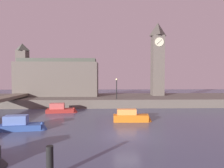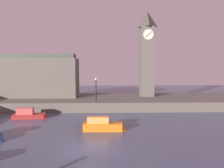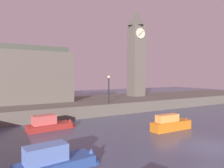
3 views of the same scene
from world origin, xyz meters
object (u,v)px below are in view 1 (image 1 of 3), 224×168
at_px(parliament_hall, 56,77).
at_px(streetlamp, 117,86).
at_px(clock_tower, 158,58).
at_px(boat_patrol_orange, 133,117).
at_px(boat_tour_blue, 25,125).
at_px(boat_dinghy_red, 63,109).
at_px(mooring_post_left, 50,162).

relative_size(parliament_hall, streetlamp, 4.50).
height_order(clock_tower, boat_patrol_orange, clock_tower).
bearing_deg(boat_patrol_orange, clock_tower, 65.24).
height_order(boat_tour_blue, boat_dinghy_red, boat_tour_blue).
distance_m(parliament_hall, boat_dinghy_red, 11.96).
bearing_deg(boat_tour_blue, mooring_post_left, -59.31).
height_order(parliament_hall, mooring_post_left, parliament_hall).
bearing_deg(boat_dinghy_red, parliament_hall, 111.25).
bearing_deg(boat_patrol_orange, boat_dinghy_red, 149.02).
xyz_separation_m(clock_tower, boat_patrol_orange, (-7.51, -16.29, -8.78)).
xyz_separation_m(streetlamp, boat_dinghy_red, (-8.38, -4.25, -3.33)).
bearing_deg(parliament_hall, boat_dinghy_red, -68.75).
distance_m(clock_tower, boat_tour_blue, 28.63).
xyz_separation_m(clock_tower, mooring_post_left, (-13.73, -28.44, -8.48)).
height_order(parliament_hall, boat_patrol_orange, parliament_hall).
height_order(parliament_hall, streetlamp, parliament_hall).
bearing_deg(boat_patrol_orange, parliament_hall, 130.60).
bearing_deg(boat_tour_blue, clock_tower, 45.42).
distance_m(mooring_post_left, boat_dinghy_red, 18.42).
bearing_deg(clock_tower, mooring_post_left, -115.78).
xyz_separation_m(boat_tour_blue, boat_patrol_orange, (11.60, 3.10, 0.08)).
bearing_deg(boat_tour_blue, boat_patrol_orange, 14.97).
distance_m(clock_tower, mooring_post_left, 32.70).
bearing_deg(boat_dinghy_red, boat_patrol_orange, -30.98).
height_order(clock_tower, boat_dinghy_red, clock_tower).
bearing_deg(mooring_post_left, parliament_hall, 105.02).
bearing_deg(clock_tower, parliament_hall, -179.50).
bearing_deg(parliament_hall, mooring_post_left, -74.98).
bearing_deg(boat_patrol_orange, mooring_post_left, -117.12).
xyz_separation_m(parliament_hall, boat_tour_blue, (2.21, -19.20, -4.80)).
xyz_separation_m(clock_tower, streetlamp, (-8.97, -6.13, -5.56)).
distance_m(streetlamp, boat_dinghy_red, 9.97).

